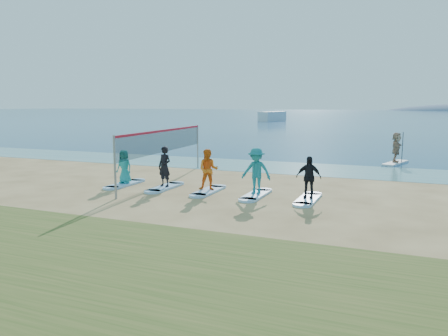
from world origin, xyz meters
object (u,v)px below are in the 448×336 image
at_px(paddleboard, 395,163).
at_px(surfboard_4, 308,199).
at_px(paddleboarder, 396,147).
at_px(boat_offshore_a, 272,121).
at_px(surfboard_3, 256,195).
at_px(student_3, 256,171).
at_px(student_1, 165,167).
at_px(student_0, 124,166).
at_px(surfboard_2, 208,191).
at_px(surfboard_0, 125,184).
at_px(surfboard_1, 165,187).
at_px(student_4, 309,177).
at_px(student_2, 208,170).
at_px(volleyball_net, 164,141).

bearing_deg(paddleboard, surfboard_4, -86.19).
bearing_deg(surfboard_4, paddleboarder, 77.09).
relative_size(boat_offshore_a, surfboard_4, 3.36).
distance_m(surfboard_3, student_3, 0.98).
bearing_deg(surfboard_4, student_3, 180.00).
relative_size(paddleboard, student_1, 1.70).
xyz_separation_m(paddleboarder, student_1, (-9.20, -12.49, -0.07)).
relative_size(student_0, surfboard_2, 0.70).
xyz_separation_m(surfboard_0, surfboard_1, (2.11, 0.00, 0.00)).
height_order(surfboard_0, surfboard_1, same).
xyz_separation_m(student_1, student_4, (6.34, 0.00, -0.07)).
height_order(surfboard_1, student_3, student_3).
bearing_deg(student_2, surfboard_3, -16.80).
height_order(student_1, surfboard_3, student_1).
bearing_deg(boat_offshore_a, student_4, -55.34).
xyz_separation_m(volleyball_net, student_3, (5.30, -1.85, -0.88)).
xyz_separation_m(boat_offshore_a, student_4, (24.18, -77.51, 0.90)).
height_order(surfboard_1, student_2, student_2).
bearing_deg(surfboard_1, student_4, 0.00).
distance_m(paddleboard, student_1, 15.55).
xyz_separation_m(volleyball_net, surfboard_0, (-1.04, -1.85, -1.86)).
bearing_deg(student_1, paddleboard, 66.20).
relative_size(student_1, surfboard_4, 0.80).
bearing_deg(paddleboarder, student_3, 160.33).
xyz_separation_m(surfboard_1, student_4, (6.34, 0.00, 0.86)).
bearing_deg(surfboard_1, volleyball_net, 120.12).
relative_size(paddleboard, surfboard_0, 1.36).
bearing_deg(boat_offshore_a, surfboard_1, -59.70).
height_order(volleyball_net, student_3, volleyball_net).
height_order(student_0, student_2, student_2).
bearing_deg(student_4, student_1, 176.46).
distance_m(student_1, student_4, 6.34).
relative_size(paddleboarder, surfboard_4, 0.84).
relative_size(paddleboard, surfboard_2, 1.36).
distance_m(boat_offshore_a, surfboard_3, 80.59).
distance_m(student_1, surfboard_2, 2.31).
xyz_separation_m(student_0, surfboard_4, (8.45, 0.00, -0.82)).
bearing_deg(student_1, paddleboarder, 66.20).
bearing_deg(student_3, student_1, -179.76).
bearing_deg(student_3, volleyball_net, 161.01).
xyz_separation_m(volleyball_net, paddleboard, (10.28, 10.65, -1.84)).
relative_size(surfboard_3, student_3, 1.18).
xyz_separation_m(volleyball_net, boat_offshore_a, (-16.76, 75.66, -1.90)).
height_order(paddleboard, student_1, student_1).
bearing_deg(student_4, boat_offshore_a, 103.78).
height_order(student_1, student_2, student_1).
relative_size(surfboard_0, student_0, 1.43).
xyz_separation_m(student_3, surfboard_4, (2.11, 0.00, -0.98)).
relative_size(surfboard_0, student_1, 1.24).
xyz_separation_m(paddleboarder, surfboard_4, (-2.86, -12.49, -1.00)).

